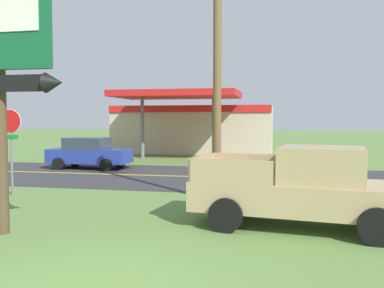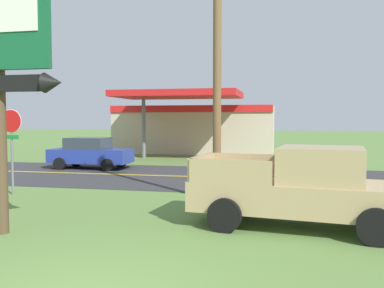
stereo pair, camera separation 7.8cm
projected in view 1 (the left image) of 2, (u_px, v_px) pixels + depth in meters
name	position (u px, v px, depth m)	size (l,w,h in m)	color
road_asphalt	(215.00, 177.00, 18.77)	(140.00, 8.00, 0.02)	#333335
road_centre_line	(215.00, 177.00, 18.77)	(126.00, 0.20, 0.01)	gold
stop_sign	(11.00, 136.00, 14.42)	(0.80, 0.08, 2.95)	slate
utility_pole	(217.00, 55.00, 13.13)	(2.04, 0.26, 8.60)	brown
gas_station	(194.00, 127.00, 33.00)	(12.00, 11.50, 4.40)	beige
pickup_tan_parked_on_lawn	(304.00, 188.00, 10.09)	(5.41, 2.75, 1.96)	tan
car_blue_near_lane	(89.00, 153.00, 22.08)	(4.20, 2.00, 1.64)	#233893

